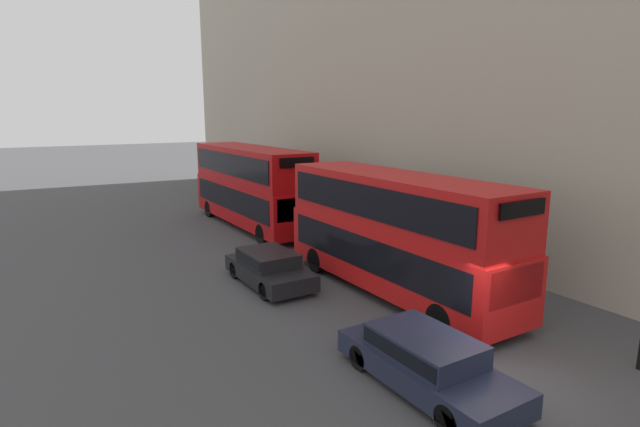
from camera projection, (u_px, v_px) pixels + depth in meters
ground_plane at (492, 374)px, 12.36m from camera, size 200.00×200.00×0.00m
bus_leading at (395, 229)px, 17.48m from camera, size 2.59×10.17×4.28m
bus_second_in_queue at (251, 183)px, 27.89m from camera, size 2.59×10.89×4.48m
car_dark_sedan at (426, 359)px, 11.68m from camera, size 1.89×4.73×1.29m
car_hatchback at (269, 267)px, 18.72m from camera, size 1.89×4.25×1.28m
pedestrian at (320, 218)px, 26.59m from camera, size 0.36×0.36×1.76m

